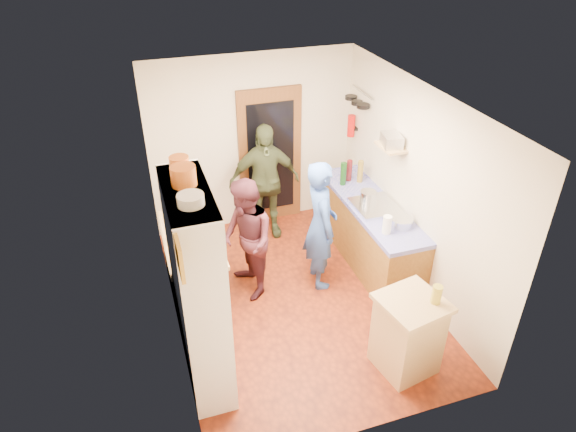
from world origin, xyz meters
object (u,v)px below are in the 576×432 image
person_hob (324,226)px  person_back (265,182)px  hutch_body (198,290)px  person_left (248,238)px  right_counter_base (368,233)px  island_base (407,336)px

person_hob → person_back: person_back is taller
hutch_body → person_hob: hutch_body is taller
person_left → person_back: 1.33m
hutch_body → person_back: 2.73m
hutch_body → person_left: hutch_body is taller
person_left → person_back: (0.57, 1.19, 0.08)m
person_hob → person_left: (-0.94, 0.14, -0.07)m
right_counter_base → island_base: (-0.47, -1.90, 0.01)m
person_back → right_counter_base: bearing=-38.9°
right_counter_base → person_left: bearing=-175.6°
person_hob → person_back: size_ratio=0.99×
island_base → person_hob: 1.72m
island_base → person_back: bearing=102.8°
person_hob → person_left: bearing=86.9°
hutch_body → person_hob: 2.02m
right_counter_base → island_base: bearing=-104.0°
person_hob → island_base: bearing=-164.2°
right_counter_base → person_hob: 0.94m
person_left → person_back: person_back is taller
hutch_body → person_back: size_ratio=1.26×
right_counter_base → island_base: size_ratio=2.56×
hutch_body → right_counter_base: hutch_body is taller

